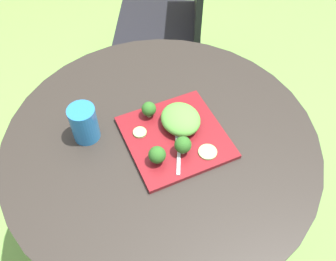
{
  "coord_description": "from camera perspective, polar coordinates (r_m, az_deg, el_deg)",
  "views": [
    {
      "loc": [
        -0.26,
        -0.63,
        1.62
      ],
      "look_at": [
        0.02,
        -0.01,
        0.77
      ],
      "focal_mm": 39.52,
      "sensor_mm": 36.0,
      "label": 1
    }
  ],
  "objects": [
    {
      "name": "ground_plane",
      "position": [
        1.76,
        -0.75,
        -15.74
      ],
      "size": [
        12.0,
        12.0,
        0.0
      ],
      "primitive_type": "plane",
      "color": "#669342"
    },
    {
      "name": "patio_table",
      "position": [
        1.32,
        -0.97,
        -7.6
      ],
      "size": [
        0.96,
        0.96,
        0.73
      ],
      "color": "#28231E",
      "rests_on": "ground_plane"
    },
    {
      "name": "patio_chair",
      "position": [
        1.98,
        1.28,
        18.02
      ],
      "size": [
        0.59,
        0.59,
        0.9
      ],
      "color": "black",
      "rests_on": "ground_plane"
    },
    {
      "name": "salad_plate",
      "position": [
        1.12,
        1.14,
        -1.02
      ],
      "size": [
        0.29,
        0.29,
        0.01
      ],
      "primitive_type": "cube",
      "color": "maroon",
      "rests_on": "patio_table"
    },
    {
      "name": "drinking_glass",
      "position": [
        1.12,
        -12.76,
        0.88
      ],
      "size": [
        0.08,
        0.08,
        0.12
      ],
      "color": "#236BA8",
      "rests_on": "patio_table"
    },
    {
      "name": "fork",
      "position": [
        1.08,
        1.72,
        -2.69
      ],
      "size": [
        0.08,
        0.15,
        0.0
      ],
      "color": "silver",
      "rests_on": "salad_plate"
    },
    {
      "name": "lettuce_mound",
      "position": [
        1.12,
        1.96,
        1.77
      ],
      "size": [
        0.12,
        0.13,
        0.05
      ],
      "primitive_type": "ellipsoid",
      "color": "#519338",
      "rests_on": "salad_plate"
    },
    {
      "name": "broccoli_floret_0",
      "position": [
        1.05,
        2.31,
        -2.24
      ],
      "size": [
        0.05,
        0.05,
        0.06
      ],
      "color": "#99B770",
      "rests_on": "salad_plate"
    },
    {
      "name": "broccoli_floret_1",
      "position": [
        1.14,
        -2.82,
        3.36
      ],
      "size": [
        0.05,
        0.05,
        0.05
      ],
      "color": "#99B770",
      "rests_on": "salad_plate"
    },
    {
      "name": "broccoli_floret_2",
      "position": [
        1.03,
        -1.69,
        -3.79
      ],
      "size": [
        0.05,
        0.05,
        0.06
      ],
      "color": "#99B770",
      "rests_on": "salad_plate"
    },
    {
      "name": "cucumber_slice_0",
      "position": [
        1.12,
        -4.37,
        -0.29
      ],
      "size": [
        0.04,
        0.04,
        0.01
      ],
      "primitive_type": "cylinder",
      "color": "#8EB766",
      "rests_on": "salad_plate"
    },
    {
      "name": "cucumber_slice_1",
      "position": [
        1.08,
        6.14,
        -3.3
      ],
      "size": [
        0.05,
        0.05,
        0.01
      ],
      "primitive_type": "cylinder",
      "color": "#8EB766",
      "rests_on": "salad_plate"
    }
  ]
}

